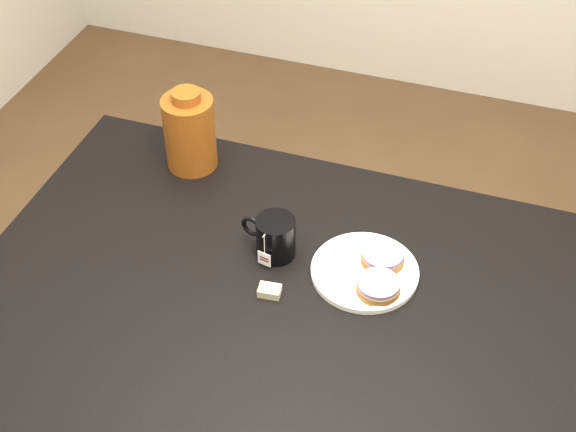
{
  "coord_description": "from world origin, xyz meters",
  "views": [
    {
      "loc": [
        0.29,
        -1.01,
        1.96
      ],
      "look_at": [
        -0.1,
        0.17,
        0.81
      ],
      "focal_mm": 50.0,
      "sensor_mm": 36.0,
      "label": 1
    }
  ],
  "objects": [
    {
      "name": "table",
      "position": [
        0.0,
        0.0,
        0.67
      ],
      "size": [
        1.4,
        0.9,
        0.75
      ],
      "color": "black",
      "rests_on": "ground_plane"
    },
    {
      "name": "plate",
      "position": [
        0.08,
        0.12,
        0.76
      ],
      "size": [
        0.22,
        0.22,
        0.02
      ],
      "color": "white",
      "rests_on": "table"
    },
    {
      "name": "bagel_back",
      "position": [
        0.11,
        0.15,
        0.78
      ],
      "size": [
        0.09,
        0.09,
        0.03
      ],
      "color": "brown",
      "rests_on": "plate"
    },
    {
      "name": "bagel_front",
      "position": [
        0.12,
        0.07,
        0.78
      ],
      "size": [
        0.12,
        0.12,
        0.03
      ],
      "color": "brown",
      "rests_on": "plate"
    },
    {
      "name": "mug",
      "position": [
        -0.11,
        0.12,
        0.8
      ],
      "size": [
        0.13,
        0.1,
        0.09
      ],
      "rotation": [
        0.0,
        0.0,
        -0.19
      ],
      "color": "black",
      "rests_on": "table"
    },
    {
      "name": "teabag_pouch",
      "position": [
        -0.09,
        0.0,
        0.76
      ],
      "size": [
        0.05,
        0.04,
        0.02
      ],
      "primitive_type": "cube",
      "rotation": [
        0.0,
        0.0,
        0.1
      ],
      "color": "#C6B793",
      "rests_on": "table"
    },
    {
      "name": "bagel_package",
      "position": [
        -0.4,
        0.34,
        0.84
      ],
      "size": [
        0.14,
        0.14,
        0.21
      ],
      "rotation": [
        0.0,
        0.0,
        -0.18
      ],
      "color": "#5B280B",
      "rests_on": "table"
    }
  ]
}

